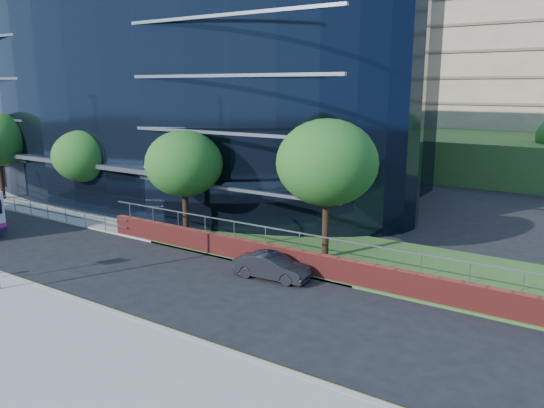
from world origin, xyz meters
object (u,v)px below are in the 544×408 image
Objects in this scene: parked_car at (272,266)px; tree_far_c at (184,164)px; tree_far_d at (327,163)px; tree_far_b at (83,156)px.

tree_far_c is at bearing 64.90° from parked_car.
tree_far_d reaches higher than tree_far_c.
tree_far_d is at bearing -15.33° from parked_car.
parked_car is (8.27, -3.01, -3.92)m from tree_far_c.
tree_far_c reaches higher than parked_car.
tree_far_b is 0.93× the size of tree_far_c.
tree_far_b is at bearing 177.14° from tree_far_c.
tree_far_b is 1.63× the size of parked_car.
tree_far_b is at bearing -178.49° from tree_far_d.
tree_far_d reaches higher than parked_car.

